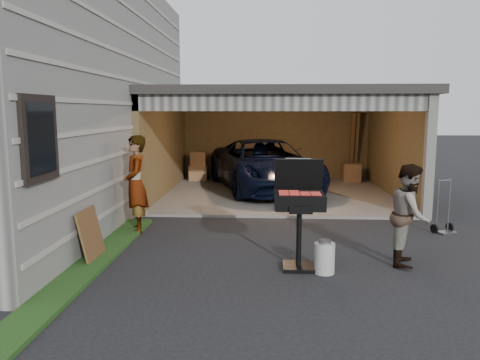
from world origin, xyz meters
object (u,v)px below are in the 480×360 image
object	(u,v)px
propane_tank	(324,258)
plywood_panel	(91,235)
minivan	(264,167)
woman	(136,184)
man	(410,215)
hand_truck	(444,223)
bbq_grill	(299,205)

from	to	relation	value
propane_tank	plywood_panel	size ratio (longest dim) A/B	0.54
minivan	plywood_panel	distance (m)	7.03
woman	man	size ratio (longest dim) A/B	1.21
propane_tank	hand_truck	bearing A→B (deg)	42.91
woman	propane_tank	bearing A→B (deg)	38.26
woman	propane_tank	size ratio (longest dim) A/B	4.22
bbq_grill	hand_truck	distance (m)	3.78
minivan	woman	bearing A→B (deg)	-133.62
hand_truck	man	bearing A→B (deg)	-147.70
woman	hand_truck	bearing A→B (deg)	73.56
man	bbq_grill	world-z (taller)	bbq_grill
hand_truck	minivan	bearing A→B (deg)	103.71
propane_tank	hand_truck	xyz separation A→B (m)	(2.61, 2.42, -0.02)
minivan	hand_truck	world-z (taller)	minivan
man	plywood_panel	xyz separation A→B (m)	(-4.94, -0.09, -0.37)
minivan	hand_truck	distance (m)	5.68
man	plywood_panel	size ratio (longest dim) A/B	1.87
minivan	propane_tank	distance (m)	6.95
man	hand_truck	distance (m)	2.39
plywood_panel	man	bearing A→B (deg)	1.04
man	plywood_panel	distance (m)	4.95
woman	man	bearing A→B (deg)	51.40
woman	hand_truck	distance (m)	6.02
hand_truck	plywood_panel	bearing A→B (deg)	173.63
minivan	woman	world-z (taller)	woman
minivan	woman	distance (m)	5.32
minivan	bbq_grill	world-z (taller)	bbq_grill
propane_tank	man	bearing A→B (deg)	19.98
man	woman	bearing A→B (deg)	88.23
hand_truck	bbq_grill	bearing A→B (deg)	-167.81
plywood_panel	hand_truck	xyz separation A→B (m)	(6.21, 2.03, -0.21)
woman	hand_truck	world-z (taller)	woman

